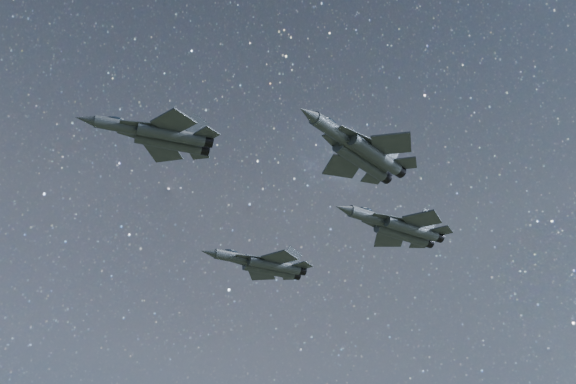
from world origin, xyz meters
name	(u,v)px	position (x,y,z in m)	size (l,w,h in m)	color
jet_lead	(159,135)	(-16.29, 3.00, 147.46)	(16.77, 11.77, 4.23)	#32393F
jet_left	(263,264)	(5.79, 23.20, 143.08)	(17.12, 12.21, 4.37)	#32393F
jet_right	(360,151)	(2.72, -11.16, 141.92)	(16.78, 11.07, 4.29)	#32393F
jet_slot	(398,227)	(16.35, 2.48, 141.92)	(17.47, 12.20, 4.40)	#32393F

